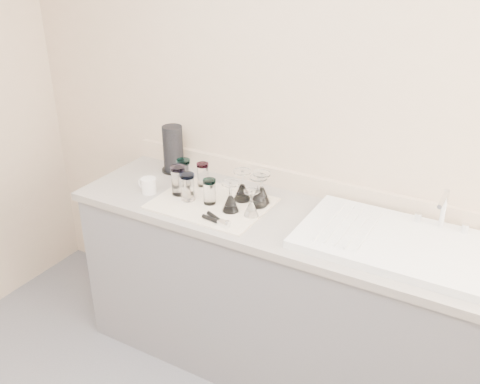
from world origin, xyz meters
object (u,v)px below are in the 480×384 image
Objects in this scene: tumbler_cyan at (203,174)px; can_opener at (217,220)px; goblet_front_left at (230,201)px; goblet_back_left at (242,190)px; white_mug at (148,185)px; goblet_extra at (258,196)px; tumbler_blue at (188,187)px; sink_unit at (397,242)px; paper_towel_roll at (173,149)px; tumbler_magenta at (178,180)px; tumbler_teal at (184,172)px; goblet_front_right at (251,207)px; goblet_back_right at (261,192)px; tumbler_lavender at (210,191)px.

tumbler_cyan reaches higher than can_opener.
goblet_front_left is at bearing 91.22° from can_opener.
white_mug is (-0.46, -0.15, -0.02)m from goblet_back_left.
can_opener is at bearing -109.79° from goblet_extra.
tumbler_cyan is at bearing 98.69° from tumbler_blue.
sink_unit is 1.31m from paper_towel_roll.
goblet_back_left is at bearing 18.17° from tumbler_magenta.
white_mug is (-0.11, -0.15, -0.04)m from tumbler_teal.
goblet_back_left is at bearing 92.64° from can_opener.
goblet_back_left reaches higher than goblet_front_right.
goblet_front_right is at bearing -81.48° from goblet_back_right.
goblet_front_left is 0.59m from paper_towel_roll.
goblet_front_right is at bearing 52.52° from can_opener.
goblet_front_right reaches higher than white_mug.
goblet_back_left reaches higher than can_opener.
goblet_back_right is (0.44, 0.02, -0.02)m from tumbler_teal.
white_mug is (-0.48, 0.10, 0.02)m from can_opener.
goblet_extra reaches higher than tumbler_blue.
tumbler_teal is at bearing 144.55° from can_opener.
goblet_front_left reaches higher than tumbler_blue.
tumbler_blue is 0.95× the size of goblet_front_left.
tumbler_magenta is at bearing 177.41° from goblet_front_right.
tumbler_magenta reaches higher than tumbler_lavender.
tumbler_blue is 0.24m from goblet_front_left.
tumbler_cyan is at bearing 170.49° from goblet_extra.
goblet_front_right reaches higher than tumbler_cyan.
goblet_extra is (-0.68, 0.03, 0.04)m from sink_unit.
goblet_back_right is at bearing 17.27° from white_mug.
goblet_back_right is (0.40, 0.12, -0.02)m from tumbler_magenta.
tumbler_cyan is 0.82× the size of tumbler_magenta.
goblet_front_left is (-0.09, -0.15, -0.00)m from goblet_back_right.
tumbler_blue is at bearing -22.78° from tumbler_magenta.
goblet_front_right is 0.83× the size of goblet_extra.
goblet_front_left is (0.13, -0.02, -0.01)m from tumbler_lavender.
tumbler_lavender is at bearing -136.57° from goblet_back_left.
tumbler_cyan is at bearing 132.05° from tumbler_lavender.
goblet_front_left is 0.13m from can_opener.
paper_towel_roll is (-0.53, 0.39, 0.11)m from can_opener.
can_opener is (-0.08, -0.28, -0.04)m from goblet_back_right.
white_mug is at bearing -177.26° from goblet_front_left.
sink_unit is 5.86× the size of tumbler_blue.
goblet_extra reaches higher than tumbler_cyan.
tumbler_lavender reaches higher than can_opener.
goblet_back_right is 0.99× the size of can_opener.
tumbler_blue reaches higher than tumbler_cyan.
goblet_back_left is at bearing 170.33° from goblet_extra.
goblet_front_left is at bearing -119.53° from goblet_back_right.
can_opener is (0.32, -0.16, -0.07)m from tumbler_magenta.
can_opener is at bearing -47.91° from tumbler_cyan.
tumbler_teal is at bearing -154.52° from tumbler_cyan.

